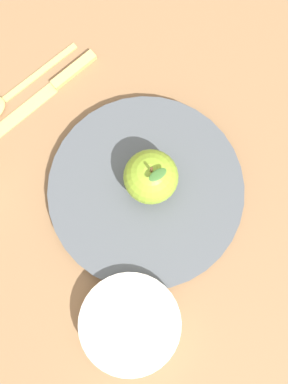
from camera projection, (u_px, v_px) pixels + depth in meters
The scene contains 6 objects.
ground_plane at pixel (121, 170), 0.70m from camera, with size 2.40×2.40×0.00m, color olive.
dinner_plate at pixel (144, 193), 0.68m from camera, with size 0.26×0.26×0.02m.
apple at pixel (151, 177), 0.64m from camera, with size 0.07×0.07×0.08m.
side_bowl at pixel (130, 324), 0.64m from camera, with size 0.13×0.13×0.04m.
knife at pixel (50, 90), 0.71m from camera, with size 0.04×0.20×0.01m.
spoon at pixel (1, 101), 0.71m from camera, with size 0.04×0.18×0.01m.
Camera 1 is at (0.13, -0.09, 0.68)m, focal length 47.41 mm.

